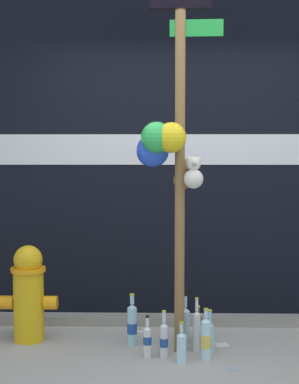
{
  "coord_description": "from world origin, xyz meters",
  "views": [
    {
      "loc": [
        -0.18,
        -3.68,
        1.49
      ],
      "look_at": [
        -0.27,
        0.5,
        1.19
      ],
      "focal_mm": 53.61,
      "sensor_mm": 36.0,
      "label": 1
    }
  ],
  "objects_px": {
    "bottle_6": "(197,330)",
    "bottle_5": "(198,328)",
    "bottle_9": "(164,339)",
    "bottle_1": "(132,324)",
    "bottle_4": "(181,346)",
    "bottle_2": "(185,325)",
    "bottle_3": "(147,340)",
    "memorial_post": "(171,122)",
    "bottle_0": "(182,325)",
    "bottle_8": "(206,338)",
    "bottle_7": "(210,336)",
    "fire_hydrant": "(29,293)"
  },
  "relations": [
    {
      "from": "bottle_2",
      "to": "bottle_9",
      "type": "bearing_deg",
      "value": -126.0
    },
    {
      "from": "bottle_2",
      "to": "bottle_3",
      "type": "relative_size",
      "value": 1.34
    },
    {
      "from": "fire_hydrant",
      "to": "bottle_5",
      "type": "height_order",
      "value": "fire_hydrant"
    },
    {
      "from": "fire_hydrant",
      "to": "bottle_3",
      "type": "xyz_separation_m",
      "value": [
        0.94,
        -0.35,
        -0.26
      ]
    },
    {
      "from": "bottle_0",
      "to": "bottle_5",
      "type": "xyz_separation_m",
      "value": [
        0.12,
        -0.05,
        -0.0
      ]
    },
    {
      "from": "bottle_3",
      "to": "memorial_post",
      "type": "bearing_deg",
      "value": 30.73
    },
    {
      "from": "bottle_4",
      "to": "bottle_8",
      "type": "xyz_separation_m",
      "value": [
        0.18,
        0.07,
        0.03
      ]
    },
    {
      "from": "bottle_0",
      "to": "bottle_1",
      "type": "height_order",
      "value": "bottle_1"
    },
    {
      "from": "fire_hydrant",
      "to": "bottle_6",
      "type": "relative_size",
      "value": 1.86
    },
    {
      "from": "bottle_2",
      "to": "bottle_3",
      "type": "height_order",
      "value": "bottle_2"
    },
    {
      "from": "bottle_6",
      "to": "bottle_5",
      "type": "bearing_deg",
      "value": 84.13
    },
    {
      "from": "bottle_9",
      "to": "bottle_3",
      "type": "bearing_deg",
      "value": -178.49
    },
    {
      "from": "bottle_2",
      "to": "bottle_5",
      "type": "distance_m",
      "value": 0.15
    },
    {
      "from": "bottle_8",
      "to": "bottle_9",
      "type": "relative_size",
      "value": 1.08
    },
    {
      "from": "bottle_5",
      "to": "bottle_6",
      "type": "xyz_separation_m",
      "value": [
        -0.02,
        -0.2,
        0.04
      ]
    },
    {
      "from": "memorial_post",
      "to": "bottle_1",
      "type": "height_order",
      "value": "memorial_post"
    },
    {
      "from": "memorial_post",
      "to": "bottle_9",
      "type": "xyz_separation_m",
      "value": [
        -0.05,
        -0.1,
        -1.57
      ]
    },
    {
      "from": "memorial_post",
      "to": "fire_hydrant",
      "type": "height_order",
      "value": "memorial_post"
    },
    {
      "from": "memorial_post",
      "to": "bottle_7",
      "type": "bearing_deg",
      "value": 2.63
    },
    {
      "from": "bottle_2",
      "to": "bottle_6",
      "type": "relative_size",
      "value": 1.0
    },
    {
      "from": "bottle_3",
      "to": "bottle_8",
      "type": "height_order",
      "value": "bottle_8"
    },
    {
      "from": "memorial_post",
      "to": "bottle_6",
      "type": "height_order",
      "value": "memorial_post"
    },
    {
      "from": "bottle_8",
      "to": "bottle_9",
      "type": "distance_m",
      "value": 0.3
    },
    {
      "from": "memorial_post",
      "to": "bottle_7",
      "type": "height_order",
      "value": "memorial_post"
    },
    {
      "from": "bottle_8",
      "to": "bottle_9",
      "type": "height_order",
      "value": "bottle_8"
    },
    {
      "from": "bottle_6",
      "to": "bottle_8",
      "type": "bearing_deg",
      "value": -71.0
    },
    {
      "from": "bottle_7",
      "to": "bottle_5",
      "type": "bearing_deg",
      "value": 109.92
    },
    {
      "from": "bottle_1",
      "to": "bottle_3",
      "type": "bearing_deg",
      "value": -64.82
    },
    {
      "from": "memorial_post",
      "to": "bottle_9",
      "type": "height_order",
      "value": "memorial_post"
    },
    {
      "from": "bottle_1",
      "to": "bottle_5",
      "type": "xyz_separation_m",
      "value": [
        0.51,
        0.06,
        -0.04
      ]
    },
    {
      "from": "fire_hydrant",
      "to": "bottle_3",
      "type": "relative_size",
      "value": 2.49
    },
    {
      "from": "bottle_6",
      "to": "bottle_2",
      "type": "bearing_deg",
      "value": 128.44
    },
    {
      "from": "bottle_2",
      "to": "bottle_8",
      "type": "distance_m",
      "value": 0.3
    },
    {
      "from": "bottle_4",
      "to": "bottle_6",
      "type": "distance_m",
      "value": 0.27
    },
    {
      "from": "bottle_3",
      "to": "bottle_8",
      "type": "relative_size",
      "value": 0.82
    },
    {
      "from": "bottle_0",
      "to": "bottle_4",
      "type": "bearing_deg",
      "value": -92.0
    },
    {
      "from": "memorial_post",
      "to": "bottle_3",
      "type": "relative_size",
      "value": 9.42
    },
    {
      "from": "bottle_2",
      "to": "bottle_1",
      "type": "bearing_deg",
      "value": 174.57
    },
    {
      "from": "bottle_6",
      "to": "bottle_1",
      "type": "bearing_deg",
      "value": 163.87
    },
    {
      "from": "bottle_5",
      "to": "bottle_9",
      "type": "bearing_deg",
      "value": -129.57
    },
    {
      "from": "memorial_post",
      "to": "bottle_6",
      "type": "bearing_deg",
      "value": 7.33
    },
    {
      "from": "bottle_7",
      "to": "bottle_1",
      "type": "bearing_deg",
      "value": 165.34
    },
    {
      "from": "bottle_1",
      "to": "bottle_6",
      "type": "bearing_deg",
      "value": -16.13
    },
    {
      "from": "bottle_1",
      "to": "bottle_7",
      "type": "relative_size",
      "value": 1.24
    },
    {
      "from": "bottle_4",
      "to": "bottle_1",
      "type": "bearing_deg",
      "value": 134.53
    },
    {
      "from": "bottle_6",
      "to": "bottle_4",
      "type": "bearing_deg",
      "value": -117.42
    },
    {
      "from": "bottle_2",
      "to": "bottle_3",
      "type": "xyz_separation_m",
      "value": [
        -0.28,
        -0.23,
        -0.04
      ]
    },
    {
      "from": "fire_hydrant",
      "to": "bottle_2",
      "type": "distance_m",
      "value": 1.25
    },
    {
      "from": "fire_hydrant",
      "to": "bottle_1",
      "type": "height_order",
      "value": "fire_hydrant"
    },
    {
      "from": "bottle_7",
      "to": "memorial_post",
      "type": "bearing_deg",
      "value": -177.37
    }
  ]
}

